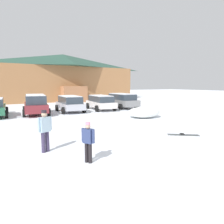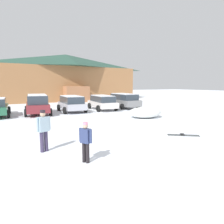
# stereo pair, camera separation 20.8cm
# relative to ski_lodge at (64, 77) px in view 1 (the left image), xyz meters

# --- Properties ---
(ground) EXTENTS (160.00, 160.00, 0.00)m
(ground) POSITION_rel_ski_lodge_xyz_m (-4.80, -29.89, -3.91)
(ground) COLOR white
(ski_lodge) EXTENTS (22.67, 11.05, 7.72)m
(ski_lodge) POSITION_rel_ski_lodge_xyz_m (0.00, 0.00, 0.00)
(ski_lodge) COLOR #A06D42
(ski_lodge) RESTS_ON ground
(parked_maroon_van) EXTENTS (2.48, 4.72, 1.77)m
(parked_maroon_van) POSITION_rel_ski_lodge_xyz_m (-6.80, -15.58, -2.96)
(parked_maroon_van) COLOR maroon
(parked_maroon_van) RESTS_ON ground
(parked_silver_wagon) EXTENTS (2.21, 4.16, 1.57)m
(parked_silver_wagon) POSITION_rel_ski_lodge_xyz_m (-3.63, -15.47, -3.05)
(parked_silver_wagon) COLOR #B8B9C3
(parked_silver_wagon) RESTS_ON ground
(parked_white_suv) EXTENTS (2.33, 4.62, 1.53)m
(parked_white_suv) POSITION_rel_ski_lodge_xyz_m (-0.30, -15.42, -3.07)
(parked_white_suv) COLOR white
(parked_white_suv) RESTS_ON ground
(parked_grey_wagon) EXTENTS (2.25, 4.64, 1.64)m
(parked_grey_wagon) POSITION_rel_ski_lodge_xyz_m (2.56, -15.04, -3.02)
(parked_grey_wagon) COLOR gray
(parked_grey_wagon) RESTS_ON ground
(skier_teen_in_navy_coat) EXTENTS (0.35, 0.46, 1.41)m
(skier_teen_in_navy_coat) POSITION_rel_ski_lodge_xyz_m (-6.84, -28.33, -3.11)
(skier_teen_in_navy_coat) COLOR black
(skier_teen_in_navy_coat) RESTS_ON ground
(skier_adult_in_blue_parka) EXTENTS (0.58, 0.37, 1.67)m
(skier_adult_in_blue_parka) POSITION_rel_ski_lodge_xyz_m (-7.92, -26.50, -2.96)
(skier_adult_in_blue_parka) COLOR #3B324F
(skier_adult_in_blue_parka) RESTS_ON ground
(pair_of_skis) EXTENTS (1.48, 1.17, 0.08)m
(pair_of_skis) POSITION_rel_ski_lodge_xyz_m (-1.04, -27.21, -3.89)
(pair_of_skis) COLOR #262A29
(pair_of_skis) RESTS_ON ground
(plowed_snow_pile) EXTENTS (2.73, 2.19, 0.85)m
(plowed_snow_pile) POSITION_rel_ski_lodge_xyz_m (0.65, -21.60, -3.48)
(plowed_snow_pile) COLOR white
(plowed_snow_pile) RESTS_ON ground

